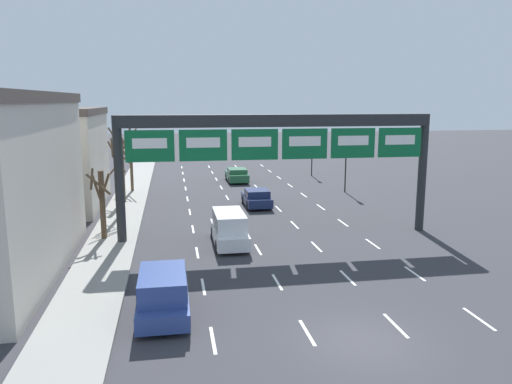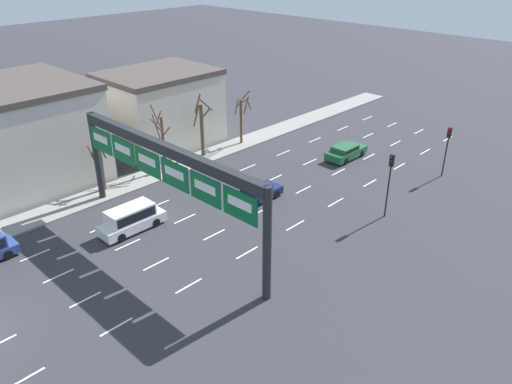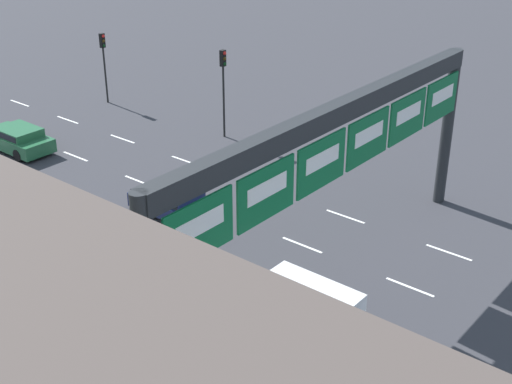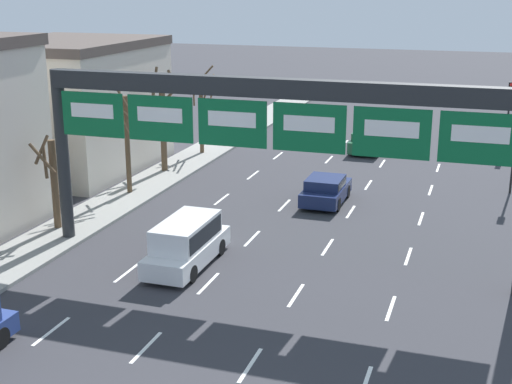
{
  "view_description": "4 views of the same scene",
  "coord_description": "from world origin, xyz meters",
  "px_view_note": "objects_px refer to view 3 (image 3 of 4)",
  "views": [
    {
      "loc": [
        -6.15,
        -14.73,
        8.01
      ],
      "look_at": [
        -1.64,
        11.71,
        3.07
      ],
      "focal_mm": 35.0,
      "sensor_mm": 36.0,
      "label": 1
    },
    {
      "loc": [
        24.8,
        -3.68,
        18.58
      ],
      "look_at": [
        2.84,
        19.04,
        2.71
      ],
      "focal_mm": 35.0,
      "sensor_mm": 36.0,
      "label": 2
    },
    {
      "loc": [
        -19.49,
        1.2,
        14.86
      ],
      "look_at": [
        1.62,
        18.46,
        1.72
      ],
      "focal_mm": 50.0,
      "sensor_mm": 36.0,
      "label": 3
    },
    {
      "loc": [
        7.49,
        -11.18,
        10.49
      ],
      "look_at": [
        -0.3,
        12.45,
        3.19
      ],
      "focal_mm": 50.0,
      "sensor_mm": 36.0,
      "label": 4
    }
  ],
  "objects_px": {
    "sign_gantry": "(339,143)",
    "tree_bare_closest": "(101,357)",
    "traffic_light_near_gantry": "(104,54)",
    "car_navy": "(174,201)",
    "suv_white": "(309,308)",
    "traffic_light_mid_block": "(223,76)",
    "car_green": "(18,138)"
  },
  "relations": [
    {
      "from": "suv_white",
      "to": "tree_bare_closest",
      "type": "bearing_deg",
      "value": 164.67
    },
    {
      "from": "suv_white",
      "to": "traffic_light_near_gantry",
      "type": "height_order",
      "value": "traffic_light_near_gantry"
    },
    {
      "from": "suv_white",
      "to": "car_navy",
      "type": "bearing_deg",
      "value": 71.52
    },
    {
      "from": "suv_white",
      "to": "traffic_light_near_gantry",
      "type": "relative_size",
      "value": 1.07
    },
    {
      "from": "car_navy",
      "to": "suv_white",
      "type": "bearing_deg",
      "value": -108.48
    },
    {
      "from": "traffic_light_near_gantry",
      "to": "tree_bare_closest",
      "type": "height_order",
      "value": "traffic_light_near_gantry"
    },
    {
      "from": "sign_gantry",
      "to": "suv_white",
      "type": "bearing_deg",
      "value": -160.28
    },
    {
      "from": "sign_gantry",
      "to": "traffic_light_mid_block",
      "type": "xyz_separation_m",
      "value": [
        8.92,
        13.31,
        -2.16
      ]
    },
    {
      "from": "traffic_light_near_gantry",
      "to": "tree_bare_closest",
      "type": "relative_size",
      "value": 1.12
    },
    {
      "from": "car_green",
      "to": "car_navy",
      "type": "bearing_deg",
      "value": -90.28
    },
    {
      "from": "car_navy",
      "to": "traffic_light_mid_block",
      "type": "distance_m",
      "value": 10.33
    },
    {
      "from": "car_navy",
      "to": "tree_bare_closest",
      "type": "distance_m",
      "value": 13.03
    },
    {
      "from": "suv_white",
      "to": "car_green",
      "type": "relative_size",
      "value": 1.09
    },
    {
      "from": "suv_white",
      "to": "car_green",
      "type": "bearing_deg",
      "value": 81.37
    },
    {
      "from": "sign_gantry",
      "to": "car_navy",
      "type": "height_order",
      "value": "sign_gantry"
    },
    {
      "from": "sign_gantry",
      "to": "tree_bare_closest",
      "type": "height_order",
      "value": "sign_gantry"
    },
    {
      "from": "sign_gantry",
      "to": "suv_white",
      "type": "relative_size",
      "value": 3.85
    },
    {
      "from": "car_navy",
      "to": "traffic_light_mid_block",
      "type": "xyz_separation_m",
      "value": [
        8.74,
        4.72,
        2.85
      ]
    },
    {
      "from": "traffic_light_near_gantry",
      "to": "tree_bare_closest",
      "type": "bearing_deg",
      "value": -130.12
    },
    {
      "from": "traffic_light_near_gantry",
      "to": "traffic_light_mid_block",
      "type": "relative_size",
      "value": 0.9
    },
    {
      "from": "tree_bare_closest",
      "to": "sign_gantry",
      "type": "bearing_deg",
      "value": -4.78
    },
    {
      "from": "sign_gantry",
      "to": "car_navy",
      "type": "xyz_separation_m",
      "value": [
        0.18,
        8.59,
        -5.01
      ]
    },
    {
      "from": "car_navy",
      "to": "traffic_light_near_gantry",
      "type": "height_order",
      "value": "traffic_light_near_gantry"
    },
    {
      "from": "car_navy",
      "to": "traffic_light_near_gantry",
      "type": "xyz_separation_m",
      "value": [
        8.54,
        14.67,
        2.5
      ]
    },
    {
      "from": "suv_white",
      "to": "car_navy",
      "type": "relative_size",
      "value": 1.23
    },
    {
      "from": "tree_bare_closest",
      "to": "car_green",
      "type": "bearing_deg",
      "value": 62.24
    },
    {
      "from": "traffic_light_near_gantry",
      "to": "sign_gantry",
      "type": "bearing_deg",
      "value": -110.53
    },
    {
      "from": "sign_gantry",
      "to": "traffic_light_near_gantry",
      "type": "bearing_deg",
      "value": 69.47
    },
    {
      "from": "tree_bare_closest",
      "to": "suv_white",
      "type": "bearing_deg",
      "value": -15.33
    },
    {
      "from": "car_green",
      "to": "car_navy",
      "type": "relative_size",
      "value": 1.13
    },
    {
      "from": "suv_white",
      "to": "traffic_light_mid_block",
      "type": "distance_m",
      "value": 18.91
    },
    {
      "from": "sign_gantry",
      "to": "car_navy",
      "type": "bearing_deg",
      "value": 88.83
    }
  ]
}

